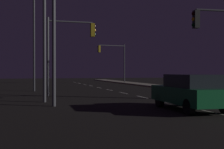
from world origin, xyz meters
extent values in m
plane|color=black|center=(0.00, 17.50, 0.00)|extent=(112.00, 112.00, 0.00)
cube|color=#9E937F|center=(6.74, 17.50, 0.07)|extent=(2.21, 77.00, 0.14)
cube|color=silver|center=(0.00, 9.00, 0.01)|extent=(0.14, 2.00, 0.01)
cube|color=silver|center=(0.00, 13.00, 0.01)|extent=(0.14, 2.00, 0.01)
cube|color=silver|center=(0.00, 17.00, 0.01)|extent=(0.14, 2.00, 0.01)
cube|color=silver|center=(0.00, 21.00, 0.01)|extent=(0.14, 2.00, 0.01)
cube|color=silver|center=(0.00, 25.00, 0.01)|extent=(0.14, 2.00, 0.01)
cube|color=silver|center=(0.00, 29.00, 0.01)|extent=(0.14, 2.00, 0.01)
cube|color=silver|center=(0.00, 33.00, 0.01)|extent=(0.14, 2.00, 0.01)
cube|color=silver|center=(0.00, 37.00, 0.01)|extent=(0.14, 2.00, 0.01)
cube|color=silver|center=(0.00, 41.00, 0.01)|extent=(0.14, 2.00, 0.01)
cube|color=silver|center=(0.00, 45.00, 0.01)|extent=(0.14, 2.00, 0.01)
cube|color=gold|center=(5.39, 22.50, 0.01)|extent=(0.14, 53.00, 0.01)
cube|color=#14592D|center=(-0.49, 10.19, 0.67)|extent=(1.96, 4.46, 0.70)
cube|color=#1E2328|center=(-0.50, 9.94, 1.29)|extent=(1.68, 2.51, 0.55)
cylinder|color=black|center=(-1.25, 11.62, 0.32)|extent=(0.24, 0.65, 0.64)
cylinder|color=black|center=(0.35, 11.57, 0.32)|extent=(0.24, 0.65, 0.64)
cylinder|color=black|center=(-1.34, 8.81, 0.32)|extent=(0.24, 0.65, 0.64)
cube|color=black|center=(1.37, 12.68, 4.48)|extent=(0.31, 0.36, 0.95)
sphere|color=black|center=(1.21, 12.69, 4.78)|extent=(0.20, 0.20, 0.20)
sphere|color=orange|center=(1.21, 12.69, 4.48)|extent=(0.20, 0.20, 0.20)
sphere|color=black|center=(1.21, 12.69, 4.18)|extent=(0.20, 0.20, 0.20)
cylinder|color=#4C4C51|center=(-5.89, 19.63, 2.72)|extent=(0.16, 0.16, 5.44)
cylinder|color=#4C4C51|center=(-4.33, 19.62, 5.19)|extent=(3.13, 0.13, 0.11)
cube|color=olive|center=(-2.76, 19.61, 4.66)|extent=(0.28, 0.34, 0.95)
sphere|color=black|center=(-2.61, 19.61, 4.96)|extent=(0.20, 0.20, 0.20)
sphere|color=orange|center=(-2.61, 19.61, 4.66)|extent=(0.20, 0.20, 0.20)
sphere|color=black|center=(-2.61, 19.61, 4.36)|extent=(0.20, 0.20, 0.20)
cylinder|color=#38383D|center=(6.21, 39.16, 2.86)|extent=(0.16, 0.16, 5.43)
cylinder|color=#4C4C51|center=(4.32, 38.95, 5.32)|extent=(3.80, 0.53, 0.11)
cube|color=olive|center=(2.42, 38.74, 4.80)|extent=(0.32, 0.37, 0.95)
sphere|color=black|center=(2.27, 38.73, 5.10)|extent=(0.20, 0.20, 0.20)
sphere|color=orange|center=(2.27, 38.73, 4.80)|extent=(0.20, 0.20, 0.20)
sphere|color=black|center=(2.27, 38.73, 4.50)|extent=(0.20, 0.20, 0.20)
cylinder|color=#4C4C51|center=(-6.39, 15.44, 3.83)|extent=(0.18, 0.18, 7.66)
cylinder|color=#38383D|center=(-6.66, 25.15, 4.22)|extent=(0.18, 0.18, 8.45)
cylinder|color=#4C4C51|center=(-6.07, 13.30, 3.94)|extent=(0.18, 0.18, 7.87)
cylinder|color=#59595E|center=(7.70, 20.27, 0.61)|extent=(0.09, 0.09, 0.95)
camera|label=1|loc=(-7.44, -1.52, 1.70)|focal=48.30mm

